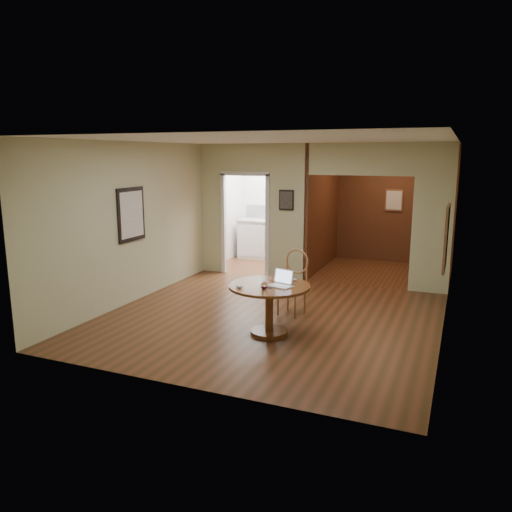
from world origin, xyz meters
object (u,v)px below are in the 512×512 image
at_px(chair, 294,278).
at_px(closed_laptop, 286,280).
at_px(dining_table, 269,298).
at_px(open_laptop, 282,281).

bearing_deg(chair, closed_laptop, -69.10).
height_order(dining_table, chair, chair).
bearing_deg(closed_laptop, open_laptop, -104.82).
relative_size(dining_table, chair, 1.10).
height_order(chair, closed_laptop, chair).
xyz_separation_m(dining_table, open_laptop, (0.17, 0.03, 0.24)).
bearing_deg(closed_laptop, dining_table, -136.72).
bearing_deg(dining_table, open_laptop, 11.51).
distance_m(dining_table, closed_laptop, 0.38).
bearing_deg(dining_table, chair, 88.50).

